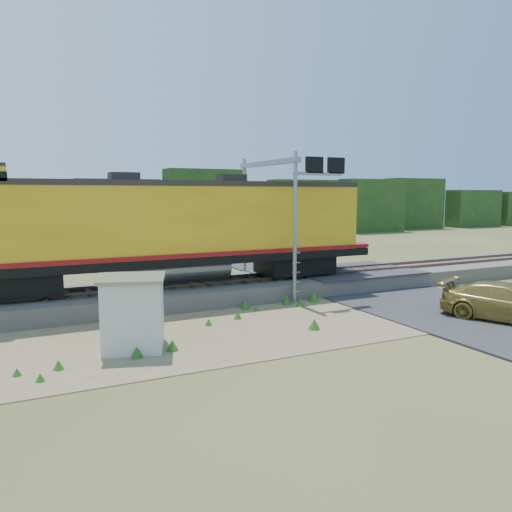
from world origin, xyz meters
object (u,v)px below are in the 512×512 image
locomotive (164,227)px  car (510,303)px  signal_gantry (280,190)px  shed (133,313)px

locomotive → car: 15.23m
signal_gantry → car: bearing=-57.0°
shed → car: size_ratio=0.49×
shed → signal_gantry: (8.67, 5.81, 4.07)m
locomotive → shed: size_ratio=7.97×
car → locomotive: bearing=116.6°
car → shed: bearing=144.2°
locomotive → signal_gantry: 6.06m
signal_gantry → car: size_ratio=1.33×
signal_gantry → car: (5.75, -8.87, -4.54)m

